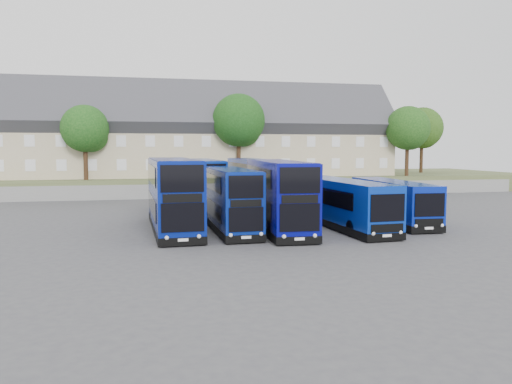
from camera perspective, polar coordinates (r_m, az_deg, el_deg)
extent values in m
plane|color=#434347|center=(30.07, 2.96, -5.00)|extent=(120.00, 120.00, 0.00)
cube|color=slate|center=(53.34, -3.81, 0.18)|extent=(70.00, 0.40, 1.50)
cube|color=#4D542F|center=(63.20, -5.14, 1.15)|extent=(80.00, 20.00, 2.00)
cube|color=brown|center=(60.76, -26.68, 10.73)|extent=(0.60, 0.90, 1.40)
cube|color=tan|center=(59.46, -22.20, 4.42)|extent=(6.00, 8.00, 6.00)
cube|color=#3B3B41|center=(59.52, -22.30, 7.31)|extent=(6.00, 10.40, 10.40)
cube|color=brown|center=(59.59, -20.98, 11.05)|extent=(0.60, 0.90, 1.40)
cube|color=tan|center=(58.73, -16.41, 4.58)|extent=(6.00, 8.00, 6.00)
cube|color=#3B3B41|center=(58.79, -16.48, 7.51)|extent=(6.00, 10.40, 10.40)
cube|color=brown|center=(59.01, -15.10, 11.27)|extent=(0.60, 0.90, 1.40)
cube|color=tan|center=(58.60, -10.53, 4.70)|extent=(6.00, 8.00, 6.00)
cube|color=#3B3B41|center=(58.67, -10.58, 7.63)|extent=(6.00, 10.40, 10.40)
cube|color=brown|center=(59.04, -9.16, 11.37)|extent=(0.60, 0.90, 1.40)
cube|color=tan|center=(59.09, -4.69, 4.77)|extent=(6.00, 8.00, 6.00)
cube|color=#3B3B41|center=(59.15, -4.71, 7.68)|extent=(6.00, 10.40, 10.40)
cube|color=brown|center=(59.67, -3.28, 11.36)|extent=(0.60, 0.90, 1.40)
cube|color=tan|center=(60.17, 1.00, 4.79)|extent=(6.00, 8.00, 6.00)
cube|color=#3B3B41|center=(60.24, 1.01, 7.64)|extent=(6.00, 10.40, 10.40)
cube|color=brown|center=(60.90, 2.42, 11.24)|extent=(0.60, 0.90, 1.40)
cube|color=tan|center=(61.83, 6.44, 4.76)|extent=(6.00, 8.00, 6.00)
cube|color=#3B3B41|center=(61.89, 6.47, 7.54)|extent=(6.00, 10.40, 10.40)
cube|color=brown|center=(62.67, 7.83, 11.02)|extent=(0.60, 0.90, 1.40)
cube|color=tan|center=(64.00, 11.56, 4.70)|extent=(6.00, 8.00, 6.00)
cube|color=#3B3B41|center=(64.06, 11.60, 7.39)|extent=(6.00, 10.40, 10.40)
cube|color=brown|center=(64.96, 12.90, 10.72)|extent=(0.60, 0.90, 1.40)
cube|color=navy|center=(32.08, -9.47, -0.05)|extent=(3.01, 11.41, 4.18)
cube|color=black|center=(32.33, -9.42, -3.82)|extent=(3.05, 11.45, 0.45)
cube|color=black|center=(26.54, -8.37, -2.91)|extent=(2.27, 0.15, 1.54)
cube|color=black|center=(26.34, -8.42, 1.53)|extent=(2.27, 0.15, 1.44)
cylinder|color=black|center=(28.81, -11.07, -4.52)|extent=(0.34, 1.01, 1.00)
cube|color=navy|center=(31.77, -3.03, -0.59)|extent=(2.42, 9.82, 3.56)
cube|color=black|center=(32.00, -3.01, -3.85)|extent=(2.47, 9.86, 0.45)
cube|color=black|center=(27.07, -1.13, -3.16)|extent=(1.92, 0.10, 1.33)
cube|color=black|center=(26.88, -1.14, 0.59)|extent=(1.92, 0.10, 1.24)
cylinder|color=black|center=(29.19, -3.92, -4.32)|extent=(0.32, 1.01, 1.00)
cube|color=#06097E|center=(31.92, 2.59, -0.13)|extent=(3.07, 11.09, 4.04)
cube|color=black|center=(32.17, 2.58, -3.80)|extent=(3.11, 11.14, 0.45)
cube|color=black|center=(26.66, 5.02, -2.94)|extent=(2.20, 0.17, 1.50)
cube|color=black|center=(26.46, 5.05, 1.35)|extent=(2.20, 0.17, 1.40)
cylinder|color=black|center=(28.74, 1.78, -4.46)|extent=(0.35, 1.01, 1.00)
cube|color=navy|center=(42.87, -6.06, 1.06)|extent=(2.64, 10.64, 3.88)
cube|color=black|center=(43.06, -6.03, -1.59)|extent=(2.68, 10.68, 0.45)
cube|color=black|center=(37.69, -4.99, -0.70)|extent=(2.11, 0.11, 1.44)
cube|color=black|center=(37.54, -5.01, 2.23)|extent=(2.11, 0.11, 1.35)
cylinder|color=black|center=(39.86, -6.96, -1.84)|extent=(0.32, 1.01, 1.00)
cube|color=navy|center=(45.12, -0.39, 1.28)|extent=(2.91, 10.70, 3.89)
cube|color=black|center=(45.30, -0.39, -1.24)|extent=(2.95, 10.75, 0.45)
cube|color=black|center=(40.06, 1.53, -0.34)|extent=(2.11, 0.16, 1.45)
cube|color=black|center=(39.93, 1.53, 2.42)|extent=(2.11, 0.16, 1.35)
cylinder|color=black|center=(42.03, -0.72, -1.45)|extent=(0.35, 1.01, 1.00)
cube|color=#082DA2|center=(33.54, 9.86, -1.02)|extent=(3.03, 11.55, 2.79)
cube|color=black|center=(33.72, 9.82, -3.47)|extent=(3.07, 11.59, 0.45)
cube|color=black|center=(28.46, 14.82, -1.76)|extent=(2.08, 0.18, 1.52)
cylinder|color=black|center=(30.11, 10.90, -4.11)|extent=(0.36, 1.02, 1.00)
cube|color=#08209F|center=(36.70, 15.31, -0.78)|extent=(2.85, 10.76, 2.58)
cube|color=black|center=(36.85, 15.26, -2.85)|extent=(2.89, 10.80, 0.45)
cube|color=black|center=(31.89, 19.24, -1.40)|extent=(1.92, 0.17, 1.42)
cylinder|color=black|center=(33.61, 15.94, -3.27)|extent=(0.36, 1.02, 1.00)
cylinder|color=#382314|center=(53.95, -18.89, 3.30)|extent=(0.44, 0.44, 3.75)
sphere|color=#103C10|center=(53.97, -18.99, 6.88)|extent=(4.80, 4.80, 4.80)
sphere|color=#103C10|center=(54.28, -18.28, 6.10)|extent=(3.30, 3.30, 3.30)
cylinder|color=#382314|center=(54.96, -1.99, 3.98)|extent=(0.44, 0.44, 4.50)
sphere|color=#14390F|center=(55.04, -2.00, 8.20)|extent=(5.76, 5.76, 5.76)
sphere|color=#14390F|center=(55.50, -1.46, 7.25)|extent=(3.96, 3.96, 3.96)
cylinder|color=#382314|center=(61.31, 16.86, 3.64)|extent=(0.44, 0.44, 4.00)
sphere|color=#133B10|center=(61.34, 16.95, 7.01)|extent=(5.12, 5.12, 5.12)
sphere|color=#133B10|center=(61.96, 17.23, 6.24)|extent=(3.52, 3.52, 3.52)
cylinder|color=#382314|center=(70.36, 18.37, 3.85)|extent=(0.44, 0.44, 4.25)
sphere|color=#1E3A10|center=(70.41, 18.46, 6.97)|extent=(5.44, 5.44, 5.44)
sphere|color=#1E3A10|center=(71.03, 18.69, 6.25)|extent=(3.74, 3.74, 3.74)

